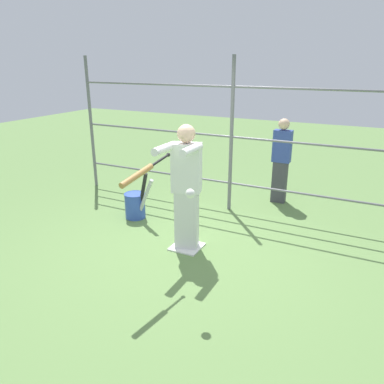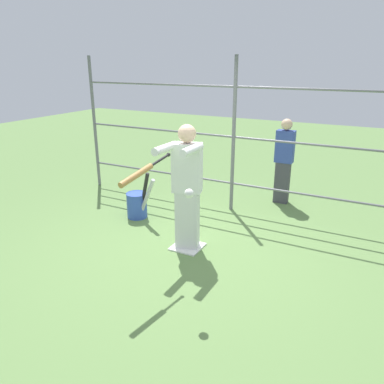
% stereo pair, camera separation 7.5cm
% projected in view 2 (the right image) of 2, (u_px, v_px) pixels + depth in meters
% --- Properties ---
extents(ground_plane, '(24.00, 24.00, 0.00)m').
position_uv_depth(ground_plane, '(187.00, 247.00, 5.20)').
color(ground_plane, '#608447').
extents(home_plate, '(0.40, 0.40, 0.02)m').
position_uv_depth(home_plate, '(187.00, 247.00, 5.19)').
color(home_plate, white).
rests_on(home_plate, ground).
extents(fence_backstop, '(5.96, 0.06, 2.54)m').
position_uv_depth(fence_backstop, '(234.00, 137.00, 6.11)').
color(fence_backstop, slate).
rests_on(fence_backstop, ground).
extents(batter, '(0.43, 0.66, 1.71)m').
position_uv_depth(batter, '(187.00, 185.00, 4.88)').
color(batter, silver).
rests_on(batter, ground).
extents(baseball_bat_swinging, '(0.12, 0.86, 0.20)m').
position_uv_depth(baseball_bat_swinging, '(141.00, 172.00, 3.97)').
color(baseball_bat_swinging, black).
extents(softball_in_flight, '(0.10, 0.10, 0.10)m').
position_uv_depth(softball_in_flight, '(189.00, 194.00, 3.72)').
color(softball_in_flight, white).
extents(bat_bucket, '(0.63, 0.34, 0.80)m').
position_uv_depth(bat_bucket, '(138.00, 204.00, 6.11)').
color(bat_bucket, '#3351B2').
rests_on(bat_bucket, ground).
extents(bystander_behind_fence, '(0.31, 0.19, 1.52)m').
position_uv_depth(bystander_behind_fence, '(284.00, 160.00, 6.60)').
color(bystander_behind_fence, '#3F3F47').
rests_on(bystander_behind_fence, ground).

